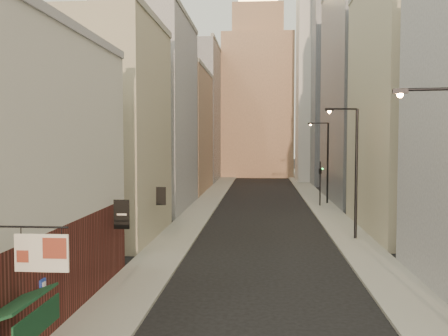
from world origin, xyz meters
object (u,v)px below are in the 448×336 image
Objects in this scene: streetlamp_mid at (353,165)px; streetlamp_far at (326,158)px; white_tower at (320,75)px; traffic_light_right at (320,173)px; streetlamp_near at (448,192)px; clock_tower at (258,89)px.

streetlamp_mid is 20.41m from streetlamp_far.
streetlamp_far is (0.62, 20.40, -0.20)m from streetlamp_mid.
white_tower is 53.58m from streetlamp_mid.
traffic_light_right is at bearing 75.74° from streetlamp_mid.
streetlamp_near reaches higher than streetlamp_far.
traffic_light_right is (-0.21, 18.32, -1.77)m from streetlamp_mid.
clock_tower is 4.82× the size of streetlamp_far.
clock_tower is 1.08× the size of white_tower.
streetlamp_mid reaches higher than streetlamp_far.
streetlamp_far is (8.09, -45.44, -12.31)m from clock_tower.
streetlamp_near is 17.14m from streetlamp_mid.
streetlamp_near is at bearing -102.32° from streetlamp_far.
white_tower is 4.29× the size of streetlamp_mid.
streetlamp_near is at bearing -103.23° from streetlamp_mid.
white_tower is at bearing 71.17° from streetlamp_mid.
clock_tower reaches higher than streetlamp_near.
clock_tower reaches higher than streetlamp_far.
streetlamp_far is (-2.91, -31.44, -13.29)m from white_tower.
white_tower is 4.46× the size of streetlamp_far.
streetlamp_mid is 1.04× the size of streetlamp_far.
clock_tower is at bearing -87.64° from traffic_light_right.
streetlamp_near is at bearing 84.85° from traffic_light_right.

